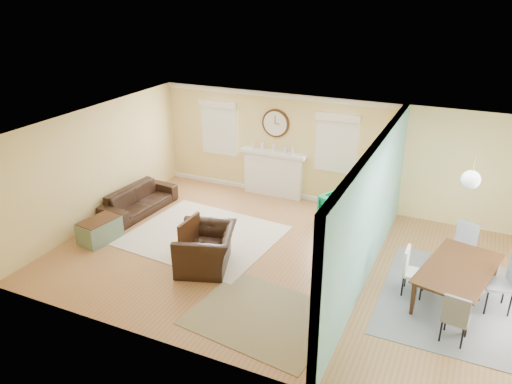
% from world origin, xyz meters
% --- Properties ---
extents(floor, '(9.00, 9.00, 0.00)m').
position_xyz_m(floor, '(0.00, 0.00, 0.00)').
color(floor, '#98673B').
rests_on(floor, ground).
extents(wall_back, '(9.00, 0.02, 2.60)m').
position_xyz_m(wall_back, '(0.00, 3.00, 1.30)').
color(wall_back, '#E8C76E').
rests_on(wall_back, ground).
extents(wall_front, '(9.00, 0.02, 2.60)m').
position_xyz_m(wall_front, '(0.00, -3.00, 1.30)').
color(wall_front, '#E8C76E').
rests_on(wall_front, ground).
extents(wall_left, '(0.02, 6.00, 2.60)m').
position_xyz_m(wall_left, '(-4.50, 0.00, 1.30)').
color(wall_left, '#E8C76E').
rests_on(wall_left, ground).
extents(ceiling, '(9.00, 6.00, 0.02)m').
position_xyz_m(ceiling, '(0.00, 0.00, 2.60)').
color(ceiling, white).
rests_on(ceiling, wall_back).
extents(partition, '(0.17, 6.00, 2.60)m').
position_xyz_m(partition, '(1.51, 0.28, 1.36)').
color(partition, '#E8C76E').
rests_on(partition, ground).
extents(fireplace, '(1.70, 0.30, 1.17)m').
position_xyz_m(fireplace, '(-1.50, 2.88, 0.60)').
color(fireplace, white).
rests_on(fireplace, ground).
extents(wall_clock, '(0.70, 0.07, 0.70)m').
position_xyz_m(wall_clock, '(-1.50, 2.97, 1.85)').
color(wall_clock, '#402213').
rests_on(wall_clock, wall_back).
extents(window_left, '(1.05, 0.13, 1.42)m').
position_xyz_m(window_left, '(-3.05, 2.95, 1.66)').
color(window_left, white).
rests_on(window_left, wall_back).
extents(window_right, '(1.05, 0.13, 1.42)m').
position_xyz_m(window_right, '(0.05, 2.95, 1.66)').
color(window_right, white).
rests_on(window_right, wall_back).
extents(pendant, '(0.30, 0.30, 0.55)m').
position_xyz_m(pendant, '(3.00, 0.00, 2.20)').
color(pendant, gold).
rests_on(pendant, ceiling).
extents(rug_cream, '(3.19, 2.83, 0.02)m').
position_xyz_m(rug_cream, '(-1.99, 0.21, 0.01)').
color(rug_cream, beige).
rests_on(rug_cream, floor).
extents(rug_jute, '(2.44, 2.09, 0.01)m').
position_xyz_m(rug_jute, '(0.28, -1.80, 0.01)').
color(rug_jute, '#93845F').
rests_on(rug_jute, floor).
extents(rug_grey, '(2.41, 3.01, 0.01)m').
position_xyz_m(rug_grey, '(3.10, -0.03, 0.01)').
color(rug_grey, slate).
rests_on(rug_grey, floor).
extents(sofa, '(0.91, 2.03, 0.58)m').
position_xyz_m(sofa, '(-3.99, 0.66, 0.29)').
color(sofa, black).
rests_on(sofa, floor).
extents(eames_chair, '(1.37, 1.46, 0.77)m').
position_xyz_m(eames_chair, '(-1.32, -0.83, 0.39)').
color(eames_chair, black).
rests_on(eames_chair, floor).
extents(green_chair, '(0.90, 0.90, 0.62)m').
position_xyz_m(green_chair, '(0.41, 2.12, 0.31)').
color(green_chair, '#007A51').
rests_on(green_chair, floor).
extents(trunk, '(0.63, 0.90, 0.49)m').
position_xyz_m(trunk, '(-3.85, -0.87, 0.24)').
color(trunk, slate).
rests_on(trunk, floor).
extents(credenza, '(0.53, 1.56, 0.80)m').
position_xyz_m(credenza, '(1.21, 1.39, 0.40)').
color(credenza, olive).
rests_on(credenza, floor).
extents(tv, '(0.15, 0.98, 0.56)m').
position_xyz_m(tv, '(1.19, 1.39, 1.08)').
color(tv, black).
rests_on(tv, credenza).
extents(garden_stool, '(0.32, 0.32, 0.47)m').
position_xyz_m(garden_stool, '(1.26, 0.34, 0.24)').
color(garden_stool, white).
rests_on(garden_stool, floor).
extents(potted_plant, '(0.48, 0.45, 0.43)m').
position_xyz_m(potted_plant, '(1.26, 0.34, 0.69)').
color(potted_plant, '#337F33').
rests_on(potted_plant, garden_stool).
extents(dining_table, '(1.42, 2.02, 0.65)m').
position_xyz_m(dining_table, '(3.10, -0.03, 0.32)').
color(dining_table, '#402213').
rests_on(dining_table, floor).
extents(dining_chair_n, '(0.47, 0.47, 0.91)m').
position_xyz_m(dining_chair_n, '(3.08, 1.12, 0.53)').
color(dining_chair_n, slate).
rests_on(dining_chair_n, floor).
extents(dining_chair_s, '(0.43, 0.43, 0.86)m').
position_xyz_m(dining_chair_s, '(3.13, -1.11, 0.50)').
color(dining_chair_s, slate).
rests_on(dining_chair_s, floor).
extents(dining_chair_w, '(0.39, 0.39, 0.86)m').
position_xyz_m(dining_chair_w, '(2.39, -0.12, 0.50)').
color(dining_chair_w, white).
rests_on(dining_chair_w, floor).
extents(dining_chair_e, '(0.55, 0.55, 1.02)m').
position_xyz_m(dining_chair_e, '(3.69, -0.02, 0.60)').
color(dining_chair_e, slate).
rests_on(dining_chair_e, floor).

